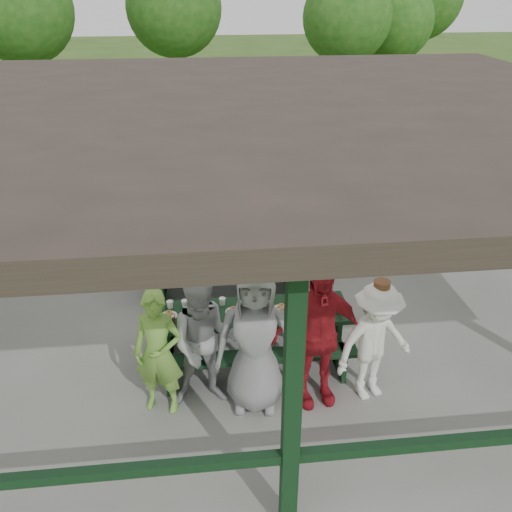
{
  "coord_description": "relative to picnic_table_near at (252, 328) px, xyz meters",
  "views": [
    {
      "loc": [
        -0.68,
        -7.2,
        4.81
      ],
      "look_at": [
        0.09,
        -0.3,
        1.2
      ],
      "focal_mm": 38.0,
      "sensor_mm": 36.0,
      "label": 1
    }
  ],
  "objects": [
    {
      "name": "ground",
      "position": [
        0.07,
        1.2,
        -0.57
      ],
      "size": [
        90.0,
        90.0,
        0.0
      ],
      "primitive_type": "plane",
      "color": "#2D4E18",
      "rests_on": "ground"
    },
    {
      "name": "concrete_slab",
      "position": [
        0.07,
        1.2,
        -0.52
      ],
      "size": [
        10.0,
        8.0,
        0.1
      ],
      "primitive_type": "cube",
      "color": "slate",
      "rests_on": "ground"
    },
    {
      "name": "pavilion_structure",
      "position": [
        0.07,
        1.2,
        2.59
      ],
      "size": [
        10.6,
        8.6,
        3.24
      ],
      "color": "black",
      "rests_on": "concrete_slab"
    },
    {
      "name": "picnic_table_near",
      "position": [
        0.0,
        0.0,
        0.0
      ],
      "size": [
        2.6,
        1.39,
        0.75
      ],
      "color": "black",
      "rests_on": "concrete_slab"
    },
    {
      "name": "picnic_table_far",
      "position": [
        -0.25,
        2.0,
        -0.01
      ],
      "size": [
        2.42,
        1.39,
        0.75
      ],
      "color": "black",
      "rests_on": "concrete_slab"
    },
    {
      "name": "table_setting",
      "position": [
        -0.18,
        0.02,
        0.31
      ],
      "size": [
        2.43,
        0.45,
        0.1
      ],
      "color": "white",
      "rests_on": "picnic_table_near"
    },
    {
      "name": "contestant_green",
      "position": [
        -1.18,
        -0.86,
        0.34
      ],
      "size": [
        0.68,
        0.54,
        1.63
      ],
      "primitive_type": "imported",
      "rotation": [
        0.0,
        0.0,
        -0.28
      ],
      "color": "#73AA3E",
      "rests_on": "concrete_slab"
    },
    {
      "name": "contestant_grey_left",
      "position": [
        -0.64,
        -0.79,
        0.39
      ],
      "size": [
        0.85,
        0.67,
        1.73
      ],
      "primitive_type": "imported",
      "rotation": [
        0.0,
        0.0,
        0.02
      ],
      "color": "#9C9C9E",
      "rests_on": "concrete_slab"
    },
    {
      "name": "contestant_grey_mid",
      "position": [
        -0.06,
        -0.91,
        0.48
      ],
      "size": [
        1.01,
        0.74,
        1.92
      ],
      "primitive_type": "imported",
      "rotation": [
        0.0,
        0.0,
        -0.14
      ],
      "color": "gray",
      "rests_on": "concrete_slab"
    },
    {
      "name": "contestant_red",
      "position": [
        0.67,
        -0.91,
        0.47
      ],
      "size": [
        1.16,
        0.59,
        1.89
      ],
      "primitive_type": "imported",
      "rotation": [
        0.0,
        0.0,
        0.12
      ],
      "color": "#A81923",
      "rests_on": "concrete_slab"
    },
    {
      "name": "contestant_white_fedora",
      "position": [
        1.39,
        -0.91,
        0.32
      ],
      "size": [
        1.16,
        0.87,
        1.64
      ],
      "rotation": [
        0.0,
        0.0,
        0.31
      ],
      "color": "white",
      "rests_on": "concrete_slab"
    },
    {
      "name": "spectator_lblue",
      "position": [
        -0.21,
        2.93,
        0.4
      ],
      "size": [
        1.65,
        0.61,
        1.75
      ],
      "primitive_type": "imported",
      "rotation": [
        0.0,
        0.0,
        3.08
      ],
      "color": "#91C2E0",
      "rests_on": "concrete_slab"
    },
    {
      "name": "spectator_blue",
      "position": [
        -1.75,
        3.3,
        0.51
      ],
      "size": [
        0.79,
        0.59,
        1.96
      ],
      "primitive_type": "imported",
      "rotation": [
        0.0,
        0.0,
        3.31
      ],
      "color": "teal",
      "rests_on": "concrete_slab"
    },
    {
      "name": "spectator_grey",
      "position": [
        1.58,
        2.99,
        0.37
      ],
      "size": [
        0.92,
        0.77,
        1.69
      ],
      "primitive_type": "imported",
      "rotation": [
        0.0,
        0.0,
        2.97
      ],
      "color": "gray",
      "rests_on": "concrete_slab"
    },
    {
      "name": "pickup_truck",
      "position": [
        3.63,
        10.34,
        0.22
      ],
      "size": [
        5.9,
        3.03,
        1.59
      ],
      "primitive_type": "imported",
      "rotation": [
        0.0,
        0.0,
        1.64
      ],
      "color": "silver",
      "rests_on": "ground"
    },
    {
      "name": "farm_trailer",
      "position": [
        -3.63,
        9.58,
        0.08
      ],
      "size": [
        3.75,
        2.37,
        1.31
      ],
      "rotation": [
        0.0,
        0.0,
        -0.34
      ],
      "color": "navy",
      "rests_on": "ground"
    },
    {
      "name": "tree_far_left",
      "position": [
        -6.29,
        14.68,
        3.17
      ],
      "size": [
        3.54,
        3.54,
        5.53
      ],
      "color": "black",
      "rests_on": "ground"
    },
    {
      "name": "tree_left",
      "position": [
        -1.19,
        16.01,
        3.14
      ],
      "size": [
        3.51,
        3.51,
        5.49
      ],
      "color": "black",
      "rests_on": "ground"
    },
    {
      "name": "tree_mid",
      "position": [
        5.05,
        14.91,
        2.84
      ],
      "size": [
        3.23,
        3.23,
        5.05
      ],
      "color": "black",
      "rests_on": "ground"
    },
    {
      "name": "tree_right",
      "position": [
        7.27,
        16.12,
        2.61
      ],
      "size": [
        3.02,
        3.02,
        4.72
      ],
      "color": "black",
      "rests_on": "ground"
    }
  ]
}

